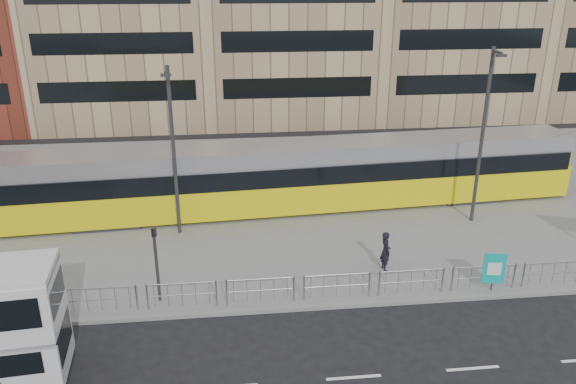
{
  "coord_description": "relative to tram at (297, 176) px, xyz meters",
  "views": [
    {
      "loc": [
        -1.71,
        -18.31,
        12.15
      ],
      "look_at": [
        0.98,
        6.0,
        2.57
      ],
      "focal_mm": 35.0,
      "sensor_mm": 36.0,
      "label": 1
    }
  ],
  "objects": [
    {
      "name": "ground",
      "position": [
        -1.9,
        -9.82,
        -1.97
      ],
      "size": [
        120.0,
        120.0,
        0.0
      ],
      "primitive_type": "plane",
      "color": "black",
      "rests_on": "ground"
    },
    {
      "name": "plaza",
      "position": [
        -1.9,
        2.18,
        -1.89
      ],
      "size": [
        64.0,
        24.0,
        0.15
      ],
      "primitive_type": "cube",
      "color": "slate",
      "rests_on": "ground"
    },
    {
      "name": "kerb",
      "position": [
        -1.9,
        -9.77,
        -1.89
      ],
      "size": [
        64.0,
        0.25,
        0.17
      ],
      "primitive_type": "cube",
      "color": "gray",
      "rests_on": "ground"
    },
    {
      "name": "pedestrian_barrier",
      "position": [
        0.1,
        -9.32,
        -0.99
      ],
      "size": [
        32.07,
        0.07,
        1.1
      ],
      "color": "#919399",
      "rests_on": "plaza"
    },
    {
      "name": "road_markings",
      "position": [
        -0.9,
        -13.82,
        -1.96
      ],
      "size": [
        62.0,
        0.12,
        0.01
      ],
      "primitive_type": "cube",
      "color": "white",
      "rests_on": "ground"
    },
    {
      "name": "tram",
      "position": [
        0.0,
        0.0,
        0.0
      ],
      "size": [
        30.87,
        5.05,
        3.62
      ],
      "rotation": [
        0.0,
        0.0,
        0.07
      ],
      "color": "yellow",
      "rests_on": "plaza"
    },
    {
      "name": "ad_panel",
      "position": [
        6.75,
        -9.43,
        -0.85
      ],
      "size": [
        0.87,
        0.22,
        1.64
      ],
      "rotation": [
        0.0,
        0.0,
        -0.18
      ],
      "color": "#2D2D30",
      "rests_on": "plaza"
    },
    {
      "name": "pedestrian",
      "position": [
        2.9,
        -7.31,
        -0.92
      ],
      "size": [
        0.47,
        0.68,
        1.79
      ],
      "primitive_type": "imported",
      "rotation": [
        0.0,
        0.0,
        1.64
      ],
      "color": "black",
      "rests_on": "plaza"
    },
    {
      "name": "traffic_light_west",
      "position": [
        -6.52,
        -8.72,
        0.16
      ],
      "size": [
        0.23,
        0.25,
        3.1
      ],
      "rotation": [
        0.0,
        0.0,
        -0.41
      ],
      "color": "#2D2D30",
      "rests_on": "plaza"
    },
    {
      "name": "lamp_post_west",
      "position": [
        -6.17,
        -2.58,
        2.65
      ],
      "size": [
        0.45,
        1.04,
        8.19
      ],
      "color": "#2D2D30",
      "rests_on": "plaza"
    },
    {
      "name": "lamp_post_east",
      "position": [
        8.81,
        -2.77,
        2.97
      ],
      "size": [
        0.45,
        1.04,
        8.82
      ],
      "color": "#2D2D30",
      "rests_on": "plaza"
    }
  ]
}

